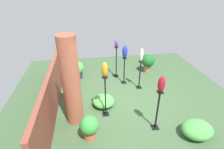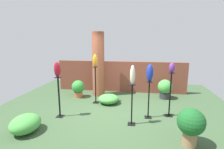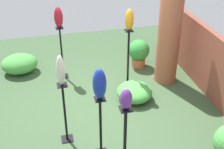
{
  "view_description": "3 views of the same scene",
  "coord_description": "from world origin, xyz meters",
  "px_view_note": "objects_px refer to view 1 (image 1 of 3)",
  "views": [
    {
      "loc": [
        -4.96,
        1.15,
        3.64
      ],
      "look_at": [
        0.03,
        0.38,
        0.98
      ],
      "focal_mm": 28.0,
      "sensor_mm": 36.0,
      "label": 1
    },
    {
      "loc": [
        0.78,
        -5.21,
        2.26
      ],
      "look_at": [
        -0.04,
        0.07,
        1.2
      ],
      "focal_mm": 28.0,
      "sensor_mm": 36.0,
      "label": 2
    },
    {
      "loc": [
        4.77,
        -0.99,
        3.71
      ],
      "look_at": [
        0.06,
        0.15,
        0.85
      ],
      "focal_mm": 50.0,
      "sensor_mm": 36.0,
      "label": 3
    }
  ],
  "objects_px": {
    "pedestal_cobalt": "(124,72)",
    "art_vase_ivory": "(142,55)",
    "art_vase_violet": "(116,43)",
    "art_vase_ruby": "(161,84)",
    "potted_plant_back_center": "(89,127)",
    "brick_pillar": "(71,83)",
    "pedestal_amber": "(105,98)",
    "pedestal_violet": "(116,63)",
    "art_vase_cobalt": "(125,52)",
    "pedestal_ruby": "(157,112)",
    "pedestal_ivory": "(140,76)",
    "potted_plant_mid_right": "(148,62)",
    "potted_plant_near_pillar": "(78,69)",
    "art_vase_amber": "(105,70)"
  },
  "relations": [
    {
      "from": "pedestal_ruby",
      "to": "potted_plant_near_pillar",
      "type": "bearing_deg",
      "value": 33.38
    },
    {
      "from": "potted_plant_mid_right",
      "to": "potted_plant_back_center",
      "type": "distance_m",
      "value": 4.46
    },
    {
      "from": "pedestal_amber",
      "to": "art_vase_cobalt",
      "type": "relative_size",
      "value": 2.66
    },
    {
      "from": "art_vase_cobalt",
      "to": "art_vase_ruby",
      "type": "height_order",
      "value": "art_vase_ruby"
    },
    {
      "from": "art_vase_ruby",
      "to": "pedestal_violet",
      "type": "bearing_deg",
      "value": 9.6
    },
    {
      "from": "art_vase_violet",
      "to": "potted_plant_near_pillar",
      "type": "bearing_deg",
      "value": 86.78
    },
    {
      "from": "potted_plant_near_pillar",
      "to": "potted_plant_back_center",
      "type": "relative_size",
      "value": 1.1
    },
    {
      "from": "potted_plant_near_pillar",
      "to": "brick_pillar",
      "type": "bearing_deg",
      "value": 179.28
    },
    {
      "from": "pedestal_ivory",
      "to": "art_vase_cobalt",
      "type": "height_order",
      "value": "art_vase_cobalt"
    },
    {
      "from": "art_vase_violet",
      "to": "art_vase_ruby",
      "type": "height_order",
      "value": "art_vase_ruby"
    },
    {
      "from": "art_vase_cobalt",
      "to": "pedestal_ivory",
      "type": "bearing_deg",
      "value": -132.88
    },
    {
      "from": "brick_pillar",
      "to": "pedestal_ruby",
      "type": "bearing_deg",
      "value": -106.83
    },
    {
      "from": "pedestal_ivory",
      "to": "art_vase_ivory",
      "type": "distance_m",
      "value": 0.86
    },
    {
      "from": "pedestal_ruby",
      "to": "art_vase_cobalt",
      "type": "height_order",
      "value": "art_vase_cobalt"
    },
    {
      "from": "pedestal_violet",
      "to": "pedestal_ivory",
      "type": "xyz_separation_m",
      "value": [
        -1.09,
        -0.71,
        -0.1
      ]
    },
    {
      "from": "pedestal_violet",
      "to": "art_vase_amber",
      "type": "distance_m",
      "value": 2.74
    },
    {
      "from": "pedestal_cobalt",
      "to": "art_vase_cobalt",
      "type": "xyz_separation_m",
      "value": [
        0.0,
        -0.0,
        0.84
      ]
    },
    {
      "from": "pedestal_violet",
      "to": "art_vase_cobalt",
      "type": "xyz_separation_m",
      "value": [
        -0.63,
        -0.21,
        0.73
      ]
    },
    {
      "from": "art_vase_amber",
      "to": "art_vase_ivory",
      "type": "xyz_separation_m",
      "value": [
        1.36,
        -1.47,
        -0.17
      ]
    },
    {
      "from": "brick_pillar",
      "to": "art_vase_violet",
      "type": "bearing_deg",
      "value": -33.24
    },
    {
      "from": "potted_plant_back_center",
      "to": "pedestal_violet",
      "type": "bearing_deg",
      "value": -21.23
    },
    {
      "from": "art_vase_cobalt",
      "to": "potted_plant_near_pillar",
      "type": "distance_m",
      "value": 2.19
    },
    {
      "from": "pedestal_violet",
      "to": "potted_plant_back_center",
      "type": "height_order",
      "value": "pedestal_violet"
    },
    {
      "from": "pedestal_ruby",
      "to": "art_vase_violet",
      "type": "bearing_deg",
      "value": 9.6
    },
    {
      "from": "pedestal_ivory",
      "to": "art_vase_cobalt",
      "type": "bearing_deg",
      "value": 47.12
    },
    {
      "from": "potted_plant_near_pillar",
      "to": "potted_plant_mid_right",
      "type": "bearing_deg",
      "value": -88.11
    },
    {
      "from": "pedestal_ivory",
      "to": "art_vase_violet",
      "type": "xyz_separation_m",
      "value": [
        1.09,
        0.71,
        0.97
      ]
    },
    {
      "from": "art_vase_cobalt",
      "to": "potted_plant_near_pillar",
      "type": "height_order",
      "value": "art_vase_cobalt"
    },
    {
      "from": "pedestal_ivory",
      "to": "art_vase_cobalt",
      "type": "relative_size",
      "value": 2.24
    },
    {
      "from": "brick_pillar",
      "to": "art_vase_amber",
      "type": "height_order",
      "value": "brick_pillar"
    },
    {
      "from": "pedestal_cobalt",
      "to": "art_vase_ivory",
      "type": "xyz_separation_m",
      "value": [
        -0.47,
        -0.5,
        0.88
      ]
    },
    {
      "from": "pedestal_ivory",
      "to": "potted_plant_mid_right",
      "type": "bearing_deg",
      "value": -30.82
    },
    {
      "from": "potted_plant_mid_right",
      "to": "potted_plant_near_pillar",
      "type": "xyz_separation_m",
      "value": [
        -0.1,
        3.12,
        -0.09
      ]
    },
    {
      "from": "pedestal_amber",
      "to": "pedestal_violet",
      "type": "bearing_deg",
      "value": -17.23
    },
    {
      "from": "pedestal_ivory",
      "to": "art_vase_violet",
      "type": "relative_size",
      "value": 3.84
    },
    {
      "from": "pedestal_violet",
      "to": "art_vase_cobalt",
      "type": "height_order",
      "value": "art_vase_cobalt"
    },
    {
      "from": "brick_pillar",
      "to": "potted_plant_mid_right",
      "type": "xyz_separation_m",
      "value": [
        2.75,
        -3.16,
        -0.79
      ]
    },
    {
      "from": "art_vase_amber",
      "to": "art_vase_ivory",
      "type": "distance_m",
      "value": 2.02
    },
    {
      "from": "pedestal_amber",
      "to": "potted_plant_back_center",
      "type": "height_order",
      "value": "pedestal_amber"
    },
    {
      "from": "pedestal_amber",
      "to": "art_vase_cobalt",
      "type": "distance_m",
      "value": 2.2
    },
    {
      "from": "pedestal_violet",
      "to": "pedestal_ivory",
      "type": "distance_m",
      "value": 1.31
    },
    {
      "from": "pedestal_cobalt",
      "to": "art_vase_ruby",
      "type": "bearing_deg",
      "value": -172.66
    },
    {
      "from": "pedestal_ruby",
      "to": "potted_plant_back_center",
      "type": "height_order",
      "value": "pedestal_ruby"
    },
    {
      "from": "potted_plant_back_center",
      "to": "brick_pillar",
      "type": "bearing_deg",
      "value": 27.87
    },
    {
      "from": "pedestal_ivory",
      "to": "potted_plant_back_center",
      "type": "distance_m",
      "value": 2.98
    },
    {
      "from": "art_vase_cobalt",
      "to": "potted_plant_mid_right",
      "type": "distance_m",
      "value": 1.73
    },
    {
      "from": "art_vase_ruby",
      "to": "potted_plant_near_pillar",
      "type": "relative_size",
      "value": 0.6
    },
    {
      "from": "pedestal_amber",
      "to": "potted_plant_near_pillar",
      "type": "height_order",
      "value": "pedestal_amber"
    },
    {
      "from": "pedestal_ruby",
      "to": "art_vase_cobalt",
      "type": "xyz_separation_m",
      "value": [
        2.6,
        0.34,
        0.79
      ]
    },
    {
      "from": "art_vase_amber",
      "to": "pedestal_violet",
      "type": "bearing_deg",
      "value": -17.23
    }
  ]
}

